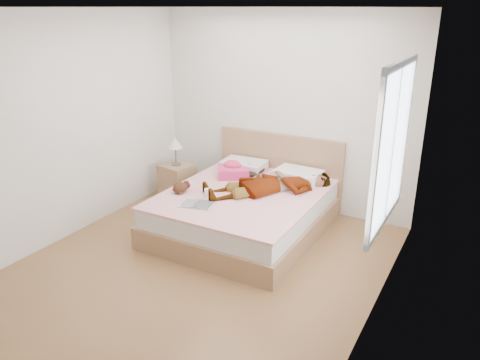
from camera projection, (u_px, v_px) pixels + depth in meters
The scene contains 11 objects.
ground at pixel (201, 265), 5.02m from camera, with size 4.00×4.00×0.00m, color #54301A.
woman at pixel (271, 181), 5.66m from camera, with size 0.61×1.63×0.22m, color white.
hair at pixel (247, 169), 6.31m from camera, with size 0.49×0.60×0.09m, color black.
phone at pixel (250, 161), 6.19m from camera, with size 0.04×0.09×0.01m, color silver.
room_shell at pixel (392, 146), 3.93m from camera, with size 4.00×4.00×4.00m.
bed at pixel (247, 208), 5.77m from camera, with size 1.80×2.08×1.00m.
towel at pixel (233, 170), 6.12m from camera, with size 0.50×0.48×0.21m.
magazine at pixel (197, 204), 5.25m from camera, with size 0.43×0.33×0.02m.
coffee_mug at pixel (208, 193), 5.48m from camera, with size 0.13×0.10×0.09m.
plush_toy at pixel (181, 187), 5.59m from camera, with size 0.20×0.26×0.13m.
nightstand at pixel (177, 179), 6.65m from camera, with size 0.48×0.44×0.91m.
Camera 1 is at (2.50, -3.63, 2.60)m, focal length 35.00 mm.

